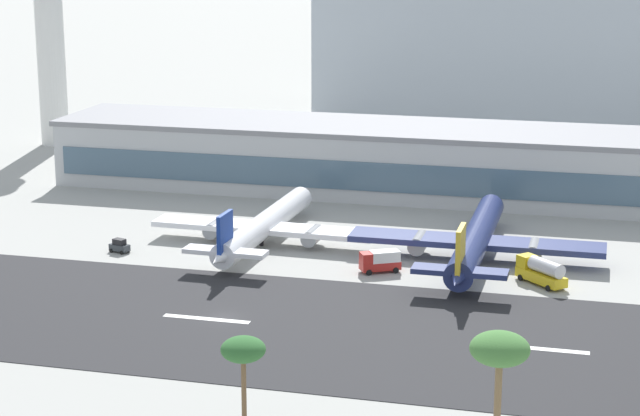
{
  "coord_description": "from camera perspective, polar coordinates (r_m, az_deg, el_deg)",
  "views": [
    {
      "loc": [
        48.71,
        -135.67,
        50.83
      ],
      "look_at": [
        4.05,
        35.47,
        6.76
      ],
      "focal_mm": 64.05,
      "sensor_mm": 36.0,
      "label": 1
    }
  ],
  "objects": [
    {
      "name": "service_fuel_truck_2",
      "position": [
        168.5,
        10.99,
        -3.11
      ],
      "size": [
        7.91,
        7.78,
        3.95
      ],
      "rotation": [
        0.0,
        0.0,
        2.37
      ],
      "color": "gold",
      "rests_on": "ground_plane"
    },
    {
      "name": "distant_hotel_block",
      "position": [
        309.36,
        9.69,
        8.22
      ],
      "size": [
        101.12,
        38.67,
        41.53
      ],
      "primitive_type": "cube",
      "color": "#A8B2BC",
      "rests_on": "ground_plane"
    },
    {
      "name": "control_tower",
      "position": [
        275.24,
        -13.37,
        8.8
      ],
      "size": [
        12.65,
        12.65,
        45.53
      ],
      "color": "silver",
      "rests_on": "ground_plane"
    },
    {
      "name": "ground_plane",
      "position": [
        152.85,
        -4.86,
        -5.49
      ],
      "size": [
        1400.0,
        1400.0,
        0.0
      ],
      "primitive_type": "plane",
      "color": "#9E9E99"
    },
    {
      "name": "palm_tree_1",
      "position": [
        105.73,
        8.96,
        -7.16
      ],
      "size": [
        5.54,
        5.54,
        14.91
      ],
      "color": "brown",
      "rests_on": "ground_plane"
    },
    {
      "name": "runway_centreline_dash_5",
      "position": [
        143.93,
        10.93,
        -6.92
      ],
      "size": [
        12.0,
        1.2,
        0.01
      ],
      "primitive_type": "cube",
      "color": "white",
      "rests_on": "runway_strip"
    },
    {
      "name": "terminal_building",
      "position": [
        221.71,
        4.65,
        2.42
      ],
      "size": [
        141.54,
        24.63,
        13.05
      ],
      "color": "#B7BABC",
      "rests_on": "ground_plane"
    },
    {
      "name": "palm_tree_0",
      "position": [
        113.46,
        -3.86,
        -7.18
      ],
      "size": [
        4.49,
        4.49,
        11.4
      ],
      "color": "brown",
      "rests_on": "ground_plane"
    },
    {
      "name": "service_baggage_tug_1",
      "position": [
        184.56,
        -9.99,
        -1.88
      ],
      "size": [
        3.53,
        2.65,
        2.2
      ],
      "rotation": [
        0.0,
        0.0,
        2.84
      ],
      "color": "#2D3338",
      "rests_on": "ground_plane"
    },
    {
      "name": "airliner_navy_tail_gate_0",
      "position": [
        185.53,
        -2.93,
        -0.97
      ],
      "size": [
        37.58,
        44.99,
        9.39
      ],
      "rotation": [
        0.0,
        0.0,
        1.54
      ],
      "color": "white",
      "rests_on": "ground_plane"
    },
    {
      "name": "service_box_truck_0",
      "position": [
        171.53,
        3.02,
        -2.64
      ],
      "size": [
        6.4,
        5.07,
        3.25
      ],
      "rotation": [
        0.0,
        0.0,
        3.66
      ],
      "color": "#B2231E",
      "rests_on": "ground_plane"
    },
    {
      "name": "airliner_gold_tail_gate_1",
      "position": [
        177.78,
        7.76,
        -1.67
      ],
      "size": [
        39.56,
        48.5,
        10.13
      ],
      "rotation": [
        0.0,
        0.0,
        1.57
      ],
      "color": "navy",
      "rests_on": "ground_plane"
    },
    {
      "name": "runway_strip",
      "position": [
        151.8,
        -5.0,
        -5.61
      ],
      "size": [
        800.0,
        40.96,
        0.08
      ],
      "primitive_type": "cube",
      "color": "#262628",
      "rests_on": "ground_plane"
    },
    {
      "name": "runway_centreline_dash_4",
      "position": [
        152.42,
        -5.69,
        -5.53
      ],
      "size": [
        12.0,
        1.2,
        0.01
      ],
      "primitive_type": "cube",
      "color": "white",
      "rests_on": "runway_strip"
    }
  ]
}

